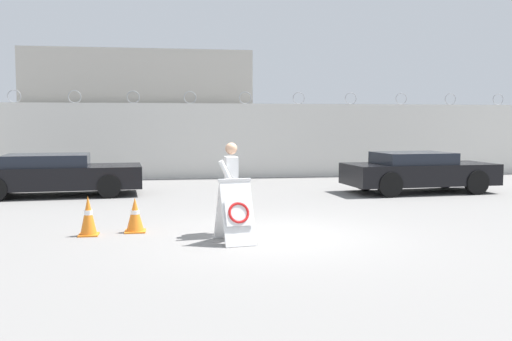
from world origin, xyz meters
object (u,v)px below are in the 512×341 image
at_px(parked_car_front_coupe, 55,174).
at_px(barricade_sign, 235,211).
at_px(traffic_cone_near, 88,216).
at_px(traffic_cone_mid, 135,215).
at_px(parked_car_far_side, 418,171).
at_px(security_guard, 231,183).

bearing_deg(parked_car_front_coupe, barricade_sign, -62.98).
relative_size(traffic_cone_near, traffic_cone_mid, 1.13).
distance_m(barricade_sign, traffic_cone_mid, 2.20).
distance_m(parked_car_front_coupe, parked_car_far_side, 10.67).
distance_m(traffic_cone_near, traffic_cone_mid, 0.87).
bearing_deg(barricade_sign, parked_car_front_coupe, 112.34).
distance_m(security_guard, traffic_cone_near, 2.73).
bearing_deg(traffic_cone_mid, security_guard, -14.59).
distance_m(security_guard, parked_car_far_side, 8.33).
distance_m(traffic_cone_mid, parked_car_front_coupe, 6.41).
relative_size(security_guard, parked_car_far_side, 0.38).
height_order(security_guard, traffic_cone_mid, security_guard).
xyz_separation_m(barricade_sign, parked_car_far_side, (6.28, 6.26, 0.07)).
relative_size(traffic_cone_mid, parked_car_far_side, 0.15).
height_order(traffic_cone_near, parked_car_front_coupe, parked_car_front_coupe).
bearing_deg(parked_car_far_side, security_guard, -143.03).
distance_m(barricade_sign, traffic_cone_near, 2.84).
distance_m(security_guard, parked_car_front_coupe, 7.71).
bearing_deg(security_guard, parked_car_far_side, 131.12).
relative_size(barricade_sign, parked_car_front_coupe, 0.23).
relative_size(traffic_cone_mid, parked_car_front_coupe, 0.14).
xyz_separation_m(barricade_sign, parked_car_front_coupe, (-4.36, 7.12, 0.06)).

